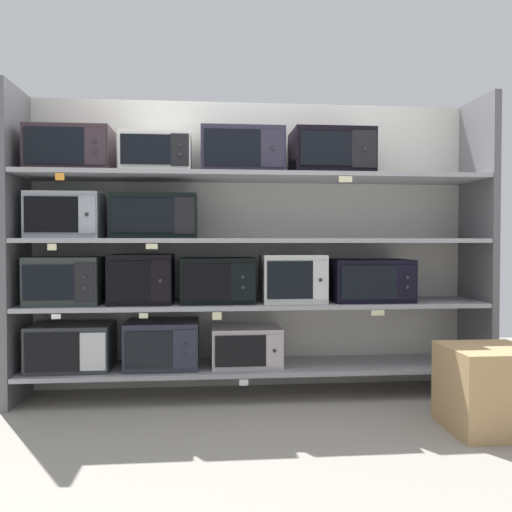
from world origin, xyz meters
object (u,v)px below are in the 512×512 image
at_px(microwave_0, 72,346).
at_px(microwave_8, 66,216).
at_px(microwave_11, 157,154).
at_px(microwave_10, 71,150).
at_px(microwave_13, 331,153).
at_px(microwave_3, 66,280).
at_px(microwave_9, 155,216).
at_px(microwave_4, 142,279).
at_px(microwave_12, 242,152).
at_px(microwave_7, 369,280).
at_px(microwave_5, 218,280).
at_px(microwave_1, 162,344).
at_px(microwave_2, 246,346).
at_px(shipping_carton, 488,389).
at_px(microwave_6, 292,278).

height_order(microwave_0, microwave_8, microwave_8).
relative_size(microwave_0, microwave_11, 1.16).
height_order(microwave_10, microwave_13, microwave_13).
distance_m(microwave_10, microwave_13, 1.79).
distance_m(microwave_3, microwave_11, 1.06).
distance_m(microwave_8, microwave_9, 0.59).
xyz_separation_m(microwave_4, microwave_12, (0.69, -0.00, 0.88)).
xyz_separation_m(microwave_7, microwave_8, (-2.10, 0.00, 0.45)).
distance_m(microwave_5, microwave_11, 0.96).
relative_size(microwave_1, microwave_3, 1.04).
distance_m(microwave_2, shipping_carton, 1.57).
height_order(microwave_1, microwave_11, microwave_11).
bearing_deg(microwave_3, microwave_10, -0.64).
height_order(microwave_9, shipping_carton, microwave_9).
bearing_deg(microwave_6, microwave_1, 180.00).
distance_m(microwave_4, microwave_6, 1.05).
distance_m(microwave_1, microwave_11, 1.31).
relative_size(microwave_11, microwave_12, 0.82).
xyz_separation_m(microwave_1, microwave_12, (0.55, -0.00, 1.33)).
relative_size(microwave_4, microwave_7, 0.76).
bearing_deg(microwave_2, microwave_13, 0.02).
xyz_separation_m(microwave_5, microwave_10, (-0.99, -0.00, 0.88)).
distance_m(microwave_5, microwave_7, 1.08).
distance_m(microwave_3, microwave_4, 0.51).
bearing_deg(microwave_5, microwave_3, 179.99).
height_order(microwave_5, microwave_6, microwave_6).
height_order(microwave_4, microwave_12, microwave_12).
xyz_separation_m(microwave_11, shipping_carton, (1.94, -0.83, -1.44)).
xyz_separation_m(microwave_0, microwave_1, (0.61, 0.00, 0.01)).
relative_size(microwave_4, microwave_10, 0.77).
bearing_deg(microwave_0, microwave_1, 0.02).
height_order(microwave_9, microwave_12, microwave_12).
distance_m(microwave_2, microwave_5, 0.51).
relative_size(microwave_0, shipping_carton, 1.13).
bearing_deg(microwave_12, microwave_6, 0.00).
bearing_deg(shipping_carton, microwave_6, 140.25).
height_order(microwave_7, microwave_8, microwave_8).
relative_size(microwave_5, microwave_12, 0.88).
bearing_deg(microwave_12, microwave_10, -179.99).
height_order(microwave_9, microwave_10, microwave_10).
distance_m(microwave_0, microwave_3, 0.45).
bearing_deg(microwave_3, microwave_5, -0.01).
bearing_deg(microwave_3, microwave_8, -155.07).
xyz_separation_m(microwave_0, microwave_13, (1.79, 0.00, 1.34)).
bearing_deg(microwave_11, microwave_2, -0.01).
height_order(microwave_3, microwave_5, microwave_3).
bearing_deg(microwave_8, microwave_2, -0.00).
distance_m(microwave_7, microwave_12, 1.28).
bearing_deg(microwave_3, microwave_7, -0.01).
bearing_deg(microwave_2, microwave_8, 180.00).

